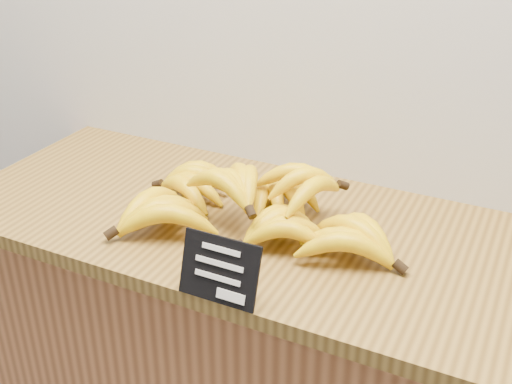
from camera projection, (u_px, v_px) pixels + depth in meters
The scene contains 3 objects.
counter_top at pixel (267, 229), 1.27m from camera, with size 1.30×0.54×0.03m, color olive.
chalkboard_sign at pixel (219, 270), 1.02m from camera, with size 0.14×0.01×0.11m, color black.
banana_pile at pixel (252, 205), 1.23m from camera, with size 0.58×0.36×0.12m.
Camera 1 is at (0.60, 1.76, 1.56)m, focal length 45.00 mm.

